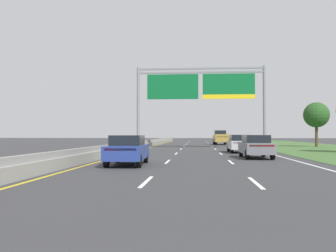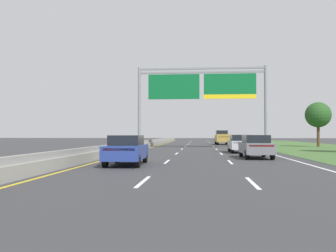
{
  "view_description": "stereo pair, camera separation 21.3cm",
  "coord_description": "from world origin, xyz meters",
  "px_view_note": "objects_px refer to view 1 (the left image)",
  "views": [
    {
      "loc": [
        -0.11,
        -1.88,
        1.64
      ],
      "look_at": [
        -2.2,
        24.21,
        2.22
      ],
      "focal_mm": 38.74,
      "sensor_mm": 36.0,
      "label": 1
    },
    {
      "loc": [
        0.11,
        -1.86,
        1.64
      ],
      "look_at": [
        -2.2,
        24.21,
        2.22
      ],
      "focal_mm": 38.74,
      "sensor_mm": 36.0,
      "label": 2
    }
  ],
  "objects_px": {
    "car_silver_right_lane_sedan": "(239,143)",
    "roadside_tree_far": "(316,115)",
    "car_grey_right_lane_sedan": "(256,146)",
    "car_blue_left_lane_sedan": "(128,149)",
    "pickup_truck_gold": "(220,138)",
    "overhead_sign_gantry": "(201,90)"
  },
  "relations": [
    {
      "from": "overhead_sign_gantry",
      "to": "car_grey_right_lane_sedan",
      "type": "distance_m",
      "value": 18.59
    },
    {
      "from": "pickup_truck_gold",
      "to": "roadside_tree_far",
      "type": "height_order",
      "value": "roadside_tree_far"
    },
    {
      "from": "overhead_sign_gantry",
      "to": "car_grey_right_lane_sedan",
      "type": "relative_size",
      "value": 3.41
    },
    {
      "from": "car_grey_right_lane_sedan",
      "to": "roadside_tree_far",
      "type": "bearing_deg",
      "value": -27.31
    },
    {
      "from": "car_grey_right_lane_sedan",
      "to": "car_silver_right_lane_sedan",
      "type": "distance_m",
      "value": 7.42
    },
    {
      "from": "roadside_tree_far",
      "to": "pickup_truck_gold",
      "type": "bearing_deg",
      "value": 141.42
    },
    {
      "from": "car_grey_right_lane_sedan",
      "to": "car_silver_right_lane_sedan",
      "type": "bearing_deg",
      "value": 1.28
    },
    {
      "from": "pickup_truck_gold",
      "to": "car_grey_right_lane_sedan",
      "type": "distance_m",
      "value": 31.45
    },
    {
      "from": "car_grey_right_lane_sedan",
      "to": "roadside_tree_far",
      "type": "relative_size",
      "value": 0.78
    },
    {
      "from": "car_silver_right_lane_sedan",
      "to": "pickup_truck_gold",
      "type": "bearing_deg",
      "value": -0.24
    },
    {
      "from": "car_blue_left_lane_sedan",
      "to": "pickup_truck_gold",
      "type": "bearing_deg",
      "value": -12.66
    },
    {
      "from": "car_grey_right_lane_sedan",
      "to": "pickup_truck_gold",
      "type": "bearing_deg",
      "value": -0.04
    },
    {
      "from": "car_grey_right_lane_sedan",
      "to": "car_blue_left_lane_sedan",
      "type": "height_order",
      "value": "same"
    },
    {
      "from": "pickup_truck_gold",
      "to": "car_grey_right_lane_sedan",
      "type": "relative_size",
      "value": 1.23
    },
    {
      "from": "car_blue_left_lane_sedan",
      "to": "roadside_tree_far",
      "type": "bearing_deg",
      "value": -35.2
    },
    {
      "from": "overhead_sign_gantry",
      "to": "car_silver_right_lane_sedan",
      "type": "distance_m",
      "value": 11.97
    },
    {
      "from": "pickup_truck_gold",
      "to": "car_silver_right_lane_sedan",
      "type": "height_order",
      "value": "pickup_truck_gold"
    },
    {
      "from": "car_grey_right_lane_sedan",
      "to": "car_blue_left_lane_sedan",
      "type": "distance_m",
      "value": 9.8
    },
    {
      "from": "pickup_truck_gold",
      "to": "car_blue_left_lane_sedan",
      "type": "relative_size",
      "value": 1.23
    },
    {
      "from": "overhead_sign_gantry",
      "to": "car_silver_right_lane_sedan",
      "type": "bearing_deg",
      "value": -71.36
    },
    {
      "from": "overhead_sign_gantry",
      "to": "pickup_truck_gold",
      "type": "relative_size",
      "value": 2.76
    },
    {
      "from": "car_silver_right_lane_sedan",
      "to": "roadside_tree_far",
      "type": "height_order",
      "value": "roadside_tree_far"
    }
  ]
}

